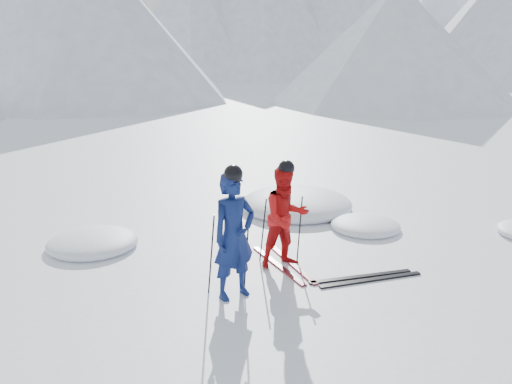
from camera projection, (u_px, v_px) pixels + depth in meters
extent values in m
plane|color=white|center=(343.00, 255.00, 9.25)|extent=(160.00, 160.00, 0.00)
cone|color=#B2BCD1|center=(82.00, 13.00, 53.75)|extent=(17.69, 17.69, 11.93)
cone|color=#B2BCD1|center=(191.00, 17.00, 49.22)|extent=(19.63, 19.63, 10.85)
cone|color=#B2BCD1|center=(259.00, 1.00, 53.18)|extent=(23.31, 23.31, 14.15)
cone|color=silver|center=(442.00, 21.00, 58.06)|extent=(24.45, 24.45, 10.76)
cone|color=#B2BCD1|center=(393.00, 44.00, 30.00)|extent=(14.00, 14.00, 6.50)
cone|color=#B2BCD1|center=(92.00, 21.00, 31.04)|extent=(16.00, 16.00, 9.00)
imported|color=#0D1B51|center=(234.00, 236.00, 7.56)|extent=(0.78, 0.64, 1.83)
imported|color=#BA0E0F|center=(286.00, 217.00, 8.63)|extent=(0.88, 0.73, 1.65)
cylinder|color=black|center=(211.00, 255.00, 7.70)|extent=(0.12, 0.09, 1.22)
cylinder|color=black|center=(247.00, 248.00, 7.94)|extent=(0.12, 0.07, 1.22)
cylinder|color=black|center=(263.00, 230.00, 8.86)|extent=(0.11, 0.09, 1.10)
cylinder|color=black|center=(300.00, 229.00, 8.92)|extent=(0.11, 0.08, 1.10)
cube|color=black|center=(278.00, 265.00, 8.82)|extent=(0.38, 1.69, 0.03)
cube|color=black|center=(292.00, 263.00, 8.88)|extent=(0.26, 1.70, 0.03)
cube|color=black|center=(361.00, 277.00, 8.39)|extent=(1.70, 0.10, 0.03)
cube|color=black|center=(371.00, 280.00, 8.28)|extent=(1.70, 0.14, 0.03)
ellipsoid|color=white|center=(93.00, 247.00, 9.64)|extent=(1.60, 1.60, 0.35)
ellipsoid|color=white|center=(365.00, 229.00, 10.55)|extent=(1.35, 1.35, 0.30)
ellipsoid|color=white|center=(296.00, 209.00, 11.77)|extent=(2.41, 2.41, 0.53)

